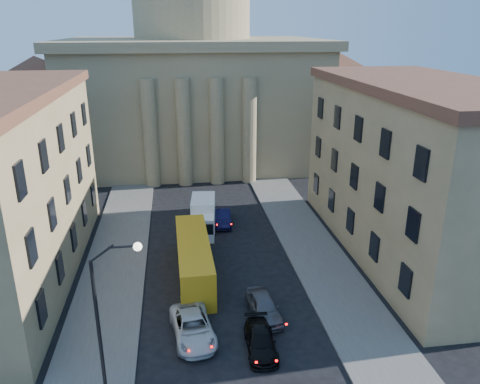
% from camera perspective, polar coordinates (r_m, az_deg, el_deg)
% --- Properties ---
extents(sidewalk_left, '(5.00, 60.00, 0.15)m').
position_cam_1_polar(sidewalk_left, '(36.72, -15.66, -11.81)').
color(sidewalk_left, '#55524E').
rests_on(sidewalk_left, ground).
extents(sidewalk_right, '(5.00, 60.00, 0.15)m').
position_cam_1_polar(sidewalk_right, '(38.15, 10.94, -10.12)').
color(sidewalk_right, '#55524E').
rests_on(sidewalk_right, ground).
extents(church, '(68.02, 28.76, 36.60)m').
position_cam_1_polar(church, '(69.00, -5.65, 13.85)').
color(church, '#887753').
rests_on(church, ground).
extents(building_right, '(11.60, 26.60, 14.70)m').
position_cam_1_polar(building_right, '(42.06, 20.88, 2.66)').
color(building_right, tan).
rests_on(building_right, ground).
extents(street_lamp, '(2.62, 0.44, 8.83)m').
position_cam_1_polar(street_lamp, '(25.37, -15.92, -13.40)').
color(street_lamp, black).
rests_on(street_lamp, ground).
extents(car_left_mid, '(3.10, 5.56, 1.47)m').
position_cam_1_polar(car_left_mid, '(31.02, -5.78, -16.09)').
color(car_left_mid, silver).
rests_on(car_left_mid, ground).
extents(car_right_mid, '(1.90, 4.39, 1.26)m').
position_cam_1_polar(car_right_mid, '(29.99, 2.52, -17.67)').
color(car_right_mid, black).
rests_on(car_right_mid, ground).
extents(car_right_far, '(2.21, 4.61, 1.52)m').
position_cam_1_polar(car_right_far, '(32.76, 2.91, -13.78)').
color(car_right_far, '#515055').
rests_on(car_right_far, ground).
extents(car_right_distant, '(1.76, 4.56, 1.48)m').
position_cam_1_polar(car_right_distant, '(46.77, -2.16, -3.05)').
color(car_right_distant, black).
rests_on(car_right_distant, ground).
extents(city_bus, '(2.65, 10.81, 3.04)m').
position_cam_1_polar(city_bus, '(37.15, -5.65, -7.96)').
color(city_bus, '#CA9216').
rests_on(city_bus, ground).
extents(box_truck, '(2.77, 5.82, 3.09)m').
position_cam_1_polar(box_truck, '(45.04, -4.52, -3.02)').
color(box_truck, white).
rests_on(box_truck, ground).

